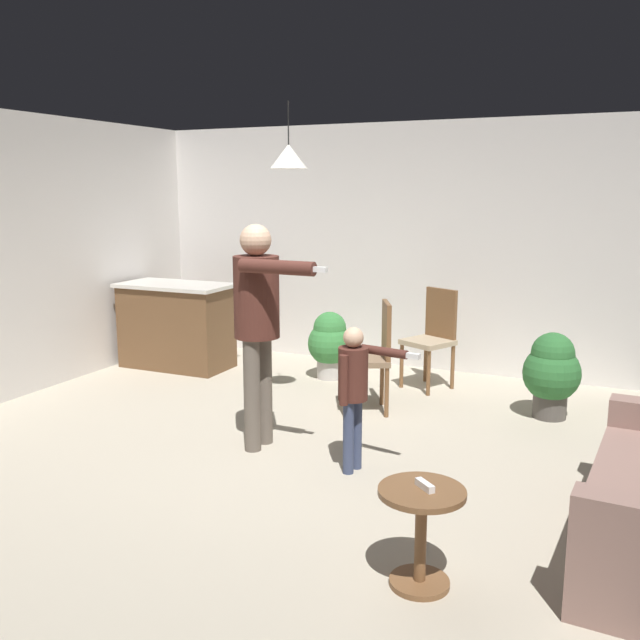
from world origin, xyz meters
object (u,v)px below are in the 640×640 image
Objects in this scene: dining_chair_near_wall at (373,352)px; potted_plant_corner at (552,371)px; dining_chair_by_counter at (433,334)px; kitchen_counter at (177,325)px; side_table_by_couch at (421,525)px; person_child at (354,383)px; spare_remote_on_table at (425,485)px; potted_plant_by_wall at (330,342)px; person_adult at (258,312)px.

dining_chair_near_wall reaches higher than potted_plant_corner.
potted_plant_corner is (1.21, -0.51, -0.13)m from dining_chair_by_counter.
side_table_by_couch is at bearing -40.00° from kitchen_counter.
dining_chair_by_counter is 1.32m from potted_plant_corner.
person_child is 1.05× the size of dining_chair_near_wall.
dining_chair_by_counter is 3.64m from spare_remote_on_table.
potted_plant_by_wall is at bearing 170.26° from potted_plant_corner.
kitchen_counter is at bearing 140.00° from side_table_by_couch.
side_table_by_couch is 0.68× the size of potted_plant_corner.
kitchen_counter is 4.05m from potted_plant_corner.
person_adult reaches higher than person_child.
dining_chair_by_counter is at bearing -168.35° from person_child.
spare_remote_on_table is at bearing 130.59° from dining_chair_by_counter.
potted_plant_by_wall is at bearing -142.48° from person_child.
spare_remote_on_table is at bearing 179.38° from dining_chair_near_wall.
dining_chair_near_wall is at bearing -155.47° from person_child.
potted_plant_by_wall is at bearing 32.41° from dining_chair_by_counter.
potted_plant_by_wall is (-1.15, 2.20, -0.26)m from person_child.
person_adult is at bearing -139.93° from potted_plant_corner.
potted_plant_by_wall is 5.50× the size of spare_remote_on_table.
dining_chair_near_wall is (-0.35, 1.34, -0.11)m from person_child.
dining_chair_near_wall is at bearing -47.10° from potted_plant_by_wall.
spare_remote_on_table is at bearing -95.44° from potted_plant_corner.
potted_plant_by_wall is (-1.99, 3.41, 0.07)m from side_table_by_couch.
dining_chair_by_counter is at bearing 7.83° from kitchen_counter.
side_table_by_couch is 0.52× the size of dining_chair_near_wall.
spare_remote_on_table is at bearing 43.40° from side_table_by_couch.
spare_remote_on_table is (0.92, -3.53, -0.01)m from dining_chair_by_counter.
dining_chair_by_counter is (-0.07, 2.32, -0.11)m from person_child.
person_child is at bearing 168.67° from dining_chair_near_wall.
person_child is 2.15m from potted_plant_corner.
dining_chair_by_counter is 7.69× the size of spare_remote_on_table.
person_adult reaches higher than potted_plant_by_wall.
potted_plant_by_wall is (1.76, 0.27, -0.08)m from kitchen_counter.
dining_chair_near_wall is at bearing 159.09° from person_adult.
potted_plant_corner is (0.30, 3.02, 0.09)m from side_table_by_couch.
dining_chair_by_counter is (2.84, 0.39, 0.07)m from kitchen_counter.
side_table_by_couch is at bearing -95.62° from potted_plant_corner.
dining_chair_near_wall is 1.18m from potted_plant_by_wall.
kitchen_counter is 1.26× the size of dining_chair_near_wall.
spare_remote_on_table reaches higher than side_table_by_couch.
dining_chair_near_wall is 1.31× the size of potted_plant_corner.
potted_plant_by_wall is at bearing 120.20° from side_table_by_couch.
side_table_by_couch is 0.30× the size of person_adult.
person_child is 1.05× the size of dining_chair_by_counter.
dining_chair_by_counter reaches higher than side_table_by_couch.
dining_chair_near_wall is at bearing -162.54° from potted_plant_corner.
dining_chair_by_counter and dining_chair_near_wall have the same top height.
dining_chair_near_wall is (-1.19, 2.55, 0.22)m from side_table_by_couch.
dining_chair_near_wall is 1.40× the size of potted_plant_by_wall.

